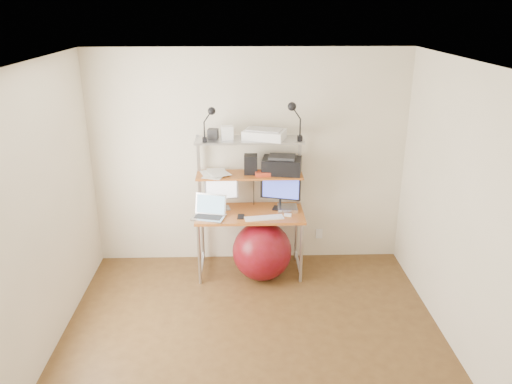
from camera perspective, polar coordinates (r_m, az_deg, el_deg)
room at (r=4.05m, az=-0.34°, el=-3.69°), size 3.60×3.60×3.60m
computer_desk at (r=5.55m, az=-0.73°, el=-0.05°), size 1.20×0.60×1.57m
wall_outlet at (r=6.14m, az=7.22°, el=-4.75°), size 0.08×0.01×0.12m
monitor_silver at (r=5.62m, az=-3.95°, el=0.24°), size 0.38×0.16×0.42m
monitor_black at (r=5.61m, az=2.81°, el=0.28°), size 0.45×0.18×0.46m
laptop at (r=5.48m, az=-5.32°, el=-2.31°), size 0.40×0.36×0.30m
keyboard at (r=5.42m, az=0.94°, el=-2.98°), size 0.44×0.19×0.01m
mouse at (r=5.49m, az=3.64°, el=-2.65°), size 0.09×0.06×0.02m
mac_mini at (r=5.65m, az=3.60°, el=-1.86°), size 0.22×0.22×0.04m
phone at (r=5.46m, az=-1.75°, el=-2.83°), size 0.08×0.14×0.01m
printer at (r=5.56m, az=2.97°, el=3.09°), size 0.47×0.36×0.20m
nas_cube at (r=5.54m, az=-0.60°, el=3.19°), size 0.15×0.15×0.21m
red_box at (r=5.49m, az=0.78°, el=2.10°), size 0.17×0.13×0.05m
scanner at (r=5.42m, az=0.96°, el=6.62°), size 0.50×0.40×0.11m
box_white at (r=5.41m, az=-3.32°, el=6.78°), size 0.14×0.12×0.15m
box_grey at (r=5.46m, az=-4.94°, el=6.63°), size 0.12×0.12×0.11m
clip_lamp_left at (r=5.28m, az=-5.27°, el=8.57°), size 0.15×0.08×0.37m
clip_lamp_right at (r=5.31m, az=4.33°, el=9.01°), size 0.17×0.09×0.42m
exercise_ball at (r=5.62m, az=0.69°, el=-6.76°), size 0.66×0.66×0.66m
paper_stack at (r=5.56m, az=-4.69°, el=2.13°), size 0.37×0.41×0.02m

